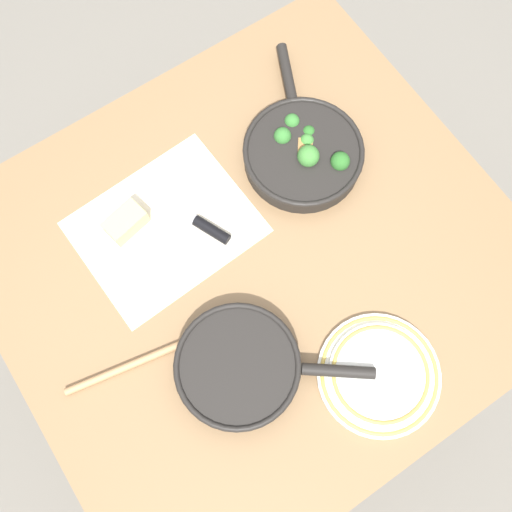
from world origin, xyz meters
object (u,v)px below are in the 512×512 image
object	(u,v)px
skillet_eggs	(240,367)
wooden_spoon	(172,348)
dinner_plate_stack	(379,374)
skillet_broccoli	(303,152)
cheese_block	(126,223)
grater_knife	(195,220)

from	to	relation	value
skillet_eggs	wooden_spoon	distance (m)	0.14
skillet_eggs	dinner_plate_stack	xyz separation A→B (m)	(0.22, -0.16, -0.01)
skillet_broccoli	cheese_block	size ratio (longest dim) A/B	4.15
skillet_broccoli	dinner_plate_stack	xyz separation A→B (m)	(-0.15, -0.48, -0.02)
grater_knife	cheese_block	size ratio (longest dim) A/B	2.47
skillet_broccoli	grater_knife	xyz separation A→B (m)	(-0.28, 0.00, -0.02)
skillet_eggs	cheese_block	distance (m)	0.39
skillet_broccoli	grater_knife	world-z (taller)	skillet_broccoli
cheese_block	skillet_eggs	bearing A→B (deg)	-84.87
skillet_broccoli	cheese_block	distance (m)	0.41
skillet_broccoli	wooden_spoon	xyz separation A→B (m)	(-0.46, -0.20, -0.02)
grater_knife	wooden_spoon	bearing A→B (deg)	114.94
skillet_eggs	wooden_spoon	xyz separation A→B (m)	(-0.09, 0.11, -0.02)
skillet_broccoli	skillet_eggs	size ratio (longest dim) A/B	1.16
wooden_spoon	dinner_plate_stack	world-z (taller)	dinner_plate_stack
skillet_eggs	skillet_broccoli	bearing A→B (deg)	77.20
cheese_block	grater_knife	bearing A→B (deg)	-29.57
wooden_spoon	grater_knife	world-z (taller)	grater_knife
skillet_broccoli	wooden_spoon	world-z (taller)	skillet_broccoli
skillet_broccoli	cheese_block	world-z (taller)	skillet_broccoli
skillet_broccoli	skillet_eggs	world-z (taller)	skillet_broccoli
skillet_eggs	grater_knife	distance (m)	0.33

